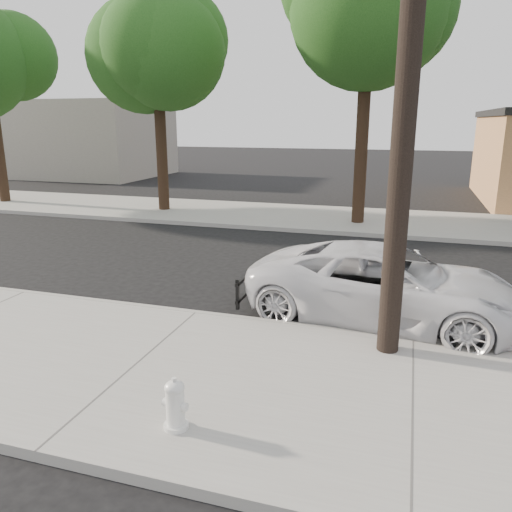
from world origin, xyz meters
name	(u,v)px	position (x,y,z in m)	size (l,w,h in m)	color
ground	(233,286)	(0.00, 0.00, 0.00)	(120.00, 120.00, 0.00)	black
near_sidewalk	(138,367)	(0.00, -4.30, 0.07)	(90.00, 4.40, 0.15)	gray
far_sidewalk	(307,217)	(0.00, 8.50, 0.07)	(90.00, 5.00, 0.15)	gray
curb_near	(196,315)	(0.00, -2.10, 0.07)	(90.00, 0.12, 0.16)	#9E9B93
building_far	(62,139)	(-20.00, 20.00, 2.50)	(14.00, 8.00, 5.00)	gray
utility_pole	(410,45)	(3.60, -2.70, 4.70)	(1.40, 0.34, 9.00)	black
tree_b	(160,55)	(-5.81, 8.06, 6.15)	(4.34, 4.20, 8.45)	black
tree_c	(375,18)	(2.22, 7.64, 6.91)	(4.96, 4.80, 9.55)	black
police_cruiser	(387,285)	(3.47, -1.09, 0.72)	(2.37, 5.15, 1.43)	silver
fire_hydrant	(175,405)	(1.30, -5.63, 0.45)	(0.33, 0.30, 0.62)	white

